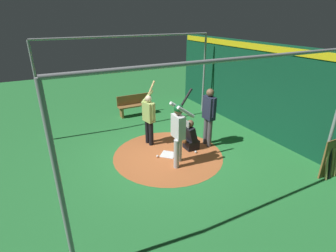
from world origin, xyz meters
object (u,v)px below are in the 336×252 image
catcher (190,138)px  umpire (209,114)px  baseball_1 (196,152)px  baseball_2 (157,156)px  home_plate (168,155)px  bench (135,105)px  visitor (149,117)px  baseball_0 (175,159)px  batter (179,129)px  bat_rack (336,158)px

catcher → umpire: bearing=177.4°
baseball_1 → baseball_2: 1.19m
catcher → baseball_2: size_ratio=13.16×
catcher → baseball_1: size_ratio=13.16×
home_plate → catcher: catcher is taller
bench → baseball_2: bench is taller
home_plate → baseball_1: bearing=160.0°
catcher → bench: 3.68m
visitor → baseball_0: bearing=88.6°
umpire → bench: size_ratio=1.24×
batter → visitor: (0.20, -1.54, -0.14)m
baseball_0 → baseball_1: same height
bat_rack → umpire: bearing=-55.9°
bench → bat_rack: bearing=114.5°
batter → visitor: batter is taller
bat_rack → baseball_1: size_ratio=14.32×
umpire → home_plate: bearing=0.4°
home_plate → baseball_1: (-0.80, 0.29, 0.03)m
umpire → bat_rack: size_ratio=1.76×
visitor → bench: (-0.57, -2.75, -0.51)m
bat_rack → bench: bat_rack is taller
catcher → baseball_1: (-0.01, 0.33, -0.34)m
bench → umpire: bearing=105.8°
visitor → home_plate: bearing=89.9°
batter → bench: (-0.38, -4.28, -0.65)m
batter → baseball_2: size_ratio=28.68×
home_plate → bench: (-0.39, -3.70, 0.42)m
bench → baseball_2: (0.74, 3.69, -0.39)m
batter → umpire: 1.54m
visitor → bat_rack: bearing=122.1°
baseball_1 → umpire: bearing=-154.5°
baseball_1 → batter: bearing=20.3°
batter → baseball_0: bearing=-96.0°
batter → bench: size_ratio=1.41×
batter → umpire: (-1.42, -0.59, -0.02)m
batter → baseball_2: 1.25m
batter → baseball_2: (0.36, -0.59, -1.04)m
catcher → bat_rack: 3.93m
catcher → bench: catcher is taller
bat_rack → baseball_1: bat_rack is taller
batter → baseball_1: batter is taller
bench → catcher: bearing=96.3°
catcher → baseball_2: 1.20m
home_plate → catcher: 0.88m
visitor → baseball_1: size_ratio=27.17×
bench → baseball_2: 3.78m
umpire → bench: bearing=-74.2°
umpire → visitor: bearing=-30.3°
baseball_1 → visitor: bearing=-51.7°
catcher → baseball_1: bearing=90.9°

